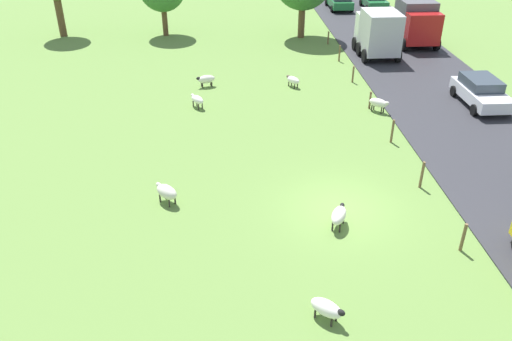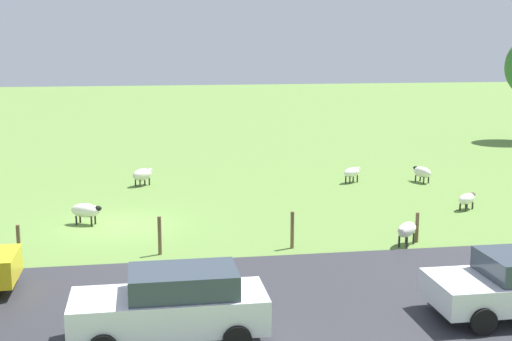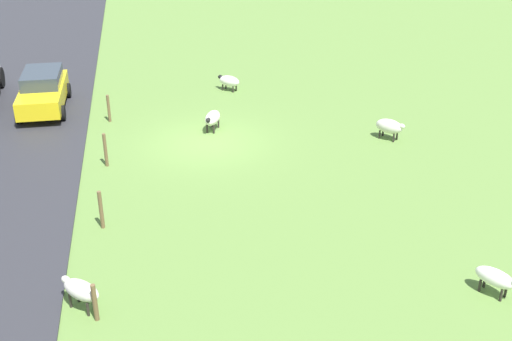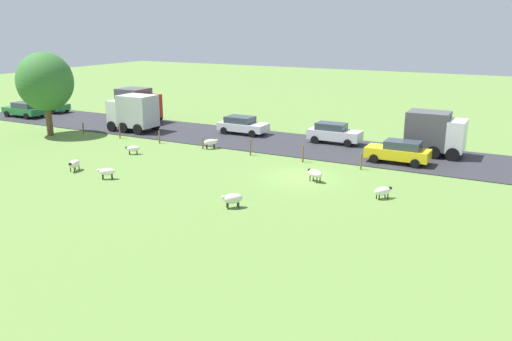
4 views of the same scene
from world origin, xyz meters
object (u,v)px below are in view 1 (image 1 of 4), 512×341
at_px(sheep_1, 197,100).
at_px(car_0, 374,0).
at_px(sheep_4, 379,103).
at_px(sheep_5, 327,308).
at_px(car_2, 481,91).
at_px(sheep_3, 293,80).
at_px(truck_2, 378,32).
at_px(sheep_6, 167,192).
at_px(car_6, 340,0).
at_px(truck_0, 417,22).
at_px(sheep_0, 339,215).
at_px(sheep_2, 206,79).

relative_size(sheep_1, car_0, 0.29).
height_order(sheep_4, sheep_5, sheep_4).
relative_size(sheep_1, car_2, 0.25).
bearing_deg(sheep_3, truck_2, 39.79).
xyz_separation_m(sheep_4, car_2, (6.19, 0.59, 0.32)).
xyz_separation_m(car_0, car_2, (-0.28, -24.77, 0.02)).
bearing_deg(car_2, sheep_6, -152.05).
height_order(truck_2, car_6, truck_2).
bearing_deg(sheep_4, sheep_1, 172.97).
relative_size(sheep_6, truck_2, 0.27).
distance_m(sheep_3, car_6, 22.31).
height_order(sheep_5, truck_2, truck_2).
bearing_deg(sheep_1, sheep_5, -74.99).
distance_m(sheep_1, truck_0, 20.19).
height_order(truck_0, car_6, truck_0).
distance_m(sheep_0, sheep_3, 15.01).
bearing_deg(sheep_3, car_0, 62.84).
bearing_deg(truck_0, car_6, 104.77).
height_order(sheep_0, sheep_1, sheep_0).
distance_m(car_0, car_6, 3.50).
distance_m(sheep_5, truck_2, 26.86).
xyz_separation_m(sheep_2, sheep_4, (9.87, -4.63, 0.05)).
distance_m(sheep_0, truck_2, 21.98).
height_order(car_0, car_6, car_6).
xyz_separation_m(sheep_0, truck_0, (10.82, 23.40, 1.29)).
relative_size(sheep_0, sheep_6, 1.08).
xyz_separation_m(sheep_4, sheep_5, (-5.84, -15.45, -0.08)).
height_order(sheep_0, sheep_3, sheep_0).
bearing_deg(truck_0, sheep_3, -141.83).
bearing_deg(sheep_6, sheep_1, 84.77).
bearing_deg(truck_2, truck_0, 34.97).
relative_size(sheep_0, sheep_5, 1.13).
height_order(sheep_1, sheep_5, sheep_1).
xyz_separation_m(sheep_6, truck_2, (13.80, 18.68, 1.29)).
distance_m(sheep_1, car_2, 16.53).
distance_m(sheep_5, truck_0, 30.64).
distance_m(sheep_0, car_0, 37.74).
bearing_deg(car_0, sheep_1, -124.88).
height_order(sheep_5, sheep_6, sheep_6).
height_order(sheep_0, car_6, car_6).
bearing_deg(sheep_4, car_6, 83.31).
bearing_deg(truck_2, car_0, 75.73).
distance_m(car_0, car_2, 24.77).
relative_size(truck_0, car_0, 1.01).
bearing_deg(car_2, sheep_2, 165.86).
bearing_deg(truck_0, sheep_1, -145.64).
height_order(sheep_6, truck_0, truck_0).
bearing_deg(car_2, car_0, 89.35).
height_order(sheep_5, car_6, car_6).
bearing_deg(sheep_1, car_2, -2.38).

